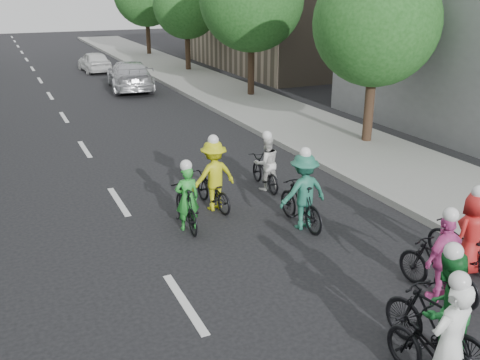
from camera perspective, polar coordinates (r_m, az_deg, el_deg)
ground at (r=9.36m, az=-5.93°, el=-12.94°), size 120.00×120.00×0.00m
sidewalk_right at (r=20.95m, az=5.90°, el=6.11°), size 4.00×80.00×0.15m
curb_right at (r=20.05m, az=1.06°, el=5.63°), size 0.18×80.00×0.18m
bldg_se at (r=36.49m, az=5.88°, el=18.24°), size 10.00×14.00×8.00m
tree_r_0 at (r=18.04m, az=14.32°, el=15.90°), size 4.00×4.00×5.97m
tree_r_2 at (r=34.01m, az=-5.75°, el=18.06°), size 4.00×4.00×5.97m
cyclist_0 at (r=7.63m, az=20.80°, el=-17.31°), size 0.78×1.94×1.90m
cyclist_1 at (r=8.19m, az=20.60°, el=-13.58°), size 0.95×1.87×1.91m
cyclist_2 at (r=12.74m, az=-2.87°, el=-0.15°), size 1.16×1.70×1.85m
cyclist_3 at (r=9.79m, az=20.63°, el=-8.45°), size 0.95×1.71×1.70m
cyclist_4 at (r=10.88m, az=23.16°, el=-6.02°), size 0.82×1.81×1.73m
cyclist_5 at (r=11.79m, az=-5.74°, el=-2.55°), size 0.55×1.66×1.61m
cyclist_6 at (r=14.05m, az=2.73°, el=1.25°), size 0.73×1.67×1.59m
cyclist_7 at (r=11.81m, az=6.67°, el=-1.76°), size 1.12×1.73×1.86m
follow_car_lead at (r=28.53m, az=-11.70°, el=10.87°), size 2.68×5.30×1.47m
follow_car_trail at (r=35.23m, az=-15.29°, el=12.09°), size 1.67×3.76×1.26m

